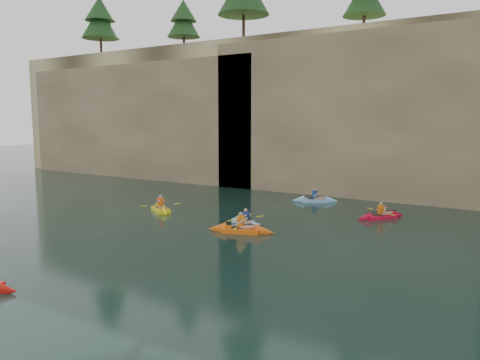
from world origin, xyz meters
The scene contains 11 objects.
ground centered at (0.00, 0.00, 0.00)m, with size 160.00×160.00×0.00m, color black.
cliff centered at (0.00, 30.00, 6.00)m, with size 70.00×16.00×12.00m, color tan.
cliff_slab_west centered at (-20.00, 22.60, 5.28)m, with size 26.00×2.40×10.56m, color tan.
cliff_slab_center centered at (2.00, 22.60, 5.70)m, with size 24.00×2.40×11.40m, color tan.
sea_cave_west centered at (-18.00, 21.95, 2.00)m, with size 4.50×1.00×4.00m, color black.
sea_cave_center centered at (-4.00, 21.95, 1.60)m, with size 3.50×1.00×3.20m, color black.
kayaker_orange centered at (-0.34, 9.50, 0.15)m, with size 3.28×2.31×1.22m.
kayaker_ltblue_near centered at (-0.89, 10.83, 0.14)m, with size 2.82×2.04×1.10m.
kayaker_red_far centered at (4.33, 16.20, 0.14)m, with size 2.31×2.88×1.12m.
kayaker_yellow centered at (-6.95, 11.25, 0.15)m, with size 2.86×2.26×1.21m.
kayaker_ltblue_mid centered at (-0.72, 19.00, 0.14)m, with size 2.96×2.04×1.13m.
Camera 1 is at (11.24, -8.67, 5.32)m, focal length 35.00 mm.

